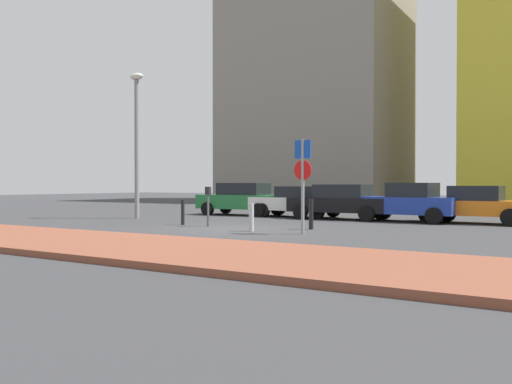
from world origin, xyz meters
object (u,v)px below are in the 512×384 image
object	(u,v)px
parked_car_orange	(473,204)
parking_sign_post	(303,174)
street_lamp	(137,132)
traffic_bollard_far	(311,214)
traffic_bollard_mid	(183,212)
parked_car_white	(298,201)
parking_meter	(208,201)
parked_car_blue	(408,202)
parked_car_green	(243,199)
traffic_bollard_near	(251,217)
parked_car_black	(341,201)

from	to	relation	value
parked_car_orange	parking_sign_post	bearing A→B (deg)	-116.07
street_lamp	traffic_bollard_far	distance (m)	9.73
traffic_bollard_mid	parked_car_white	bearing A→B (deg)	76.56
parking_sign_post	parking_meter	distance (m)	4.37
parked_car_blue	parked_car_orange	xyz separation A→B (m)	(2.37, 0.39, -0.05)
parked_car_orange	parking_meter	world-z (taller)	parked_car_orange
parked_car_green	parked_car_white	world-z (taller)	parked_car_green
traffic_bollard_mid	traffic_bollard_far	size ratio (longest dim) A/B	0.92
parking_meter	street_lamp	bearing A→B (deg)	159.64
parked_car_orange	traffic_bollard_near	bearing A→B (deg)	-126.77
traffic_bollard_near	traffic_bollard_mid	xyz separation A→B (m)	(-3.58, 0.92, 0.03)
traffic_bollard_mid	parked_car_black	bearing A→B (deg)	57.84
street_lamp	traffic_bollard_mid	size ratio (longest dim) A/B	6.82
parked_car_green	traffic_bollard_far	bearing A→B (deg)	-41.72
parked_car_white	traffic_bollard_far	bearing A→B (deg)	-59.11
traffic_bollard_near	traffic_bollard_far	distance (m)	2.11
parked_car_white	traffic_bollard_far	size ratio (longest dim) A/B	4.32
parked_car_blue	parked_car_white	bearing A→B (deg)	176.26
parked_car_white	traffic_bollard_mid	distance (m)	6.57
parked_car_green	parking_sign_post	bearing A→B (deg)	-46.90
parked_car_blue	traffic_bollard_mid	world-z (taller)	parked_car_blue
parked_car_green	traffic_bollard_near	distance (m)	8.87
parked_car_orange	traffic_bollard_near	distance (m)	9.18
parked_car_white	parked_car_green	bearing A→B (deg)	180.00
parked_car_green	parked_car_black	world-z (taller)	parked_car_green
traffic_bollard_near	street_lamp	bearing A→B (deg)	160.02
parked_car_white	parked_car_blue	world-z (taller)	parked_car_blue
parked_car_blue	parking_meter	bearing A→B (deg)	-131.47
traffic_bollard_near	parked_car_green	bearing A→B (deg)	124.51
traffic_bollard_mid	parked_car_orange	bearing A→B (deg)	35.34
traffic_bollard_near	parked_car_black	bearing A→B (deg)	88.24
parked_car_white	street_lamp	bearing A→B (deg)	-141.73
parked_car_orange	parking_sign_post	world-z (taller)	parking_sign_post
parked_car_black	parking_sign_post	distance (m)	7.27
parked_car_green	parked_car_black	size ratio (longest dim) A/B	1.05
parked_car_orange	traffic_bollard_near	xyz separation A→B (m)	(-5.49, -7.35, -0.29)
parking_meter	street_lamp	world-z (taller)	street_lamp
parked_car_white	traffic_bollard_near	xyz separation A→B (m)	(2.05, -7.30, -0.30)
street_lamp	parking_meter	bearing A→B (deg)	-20.36
street_lamp	parked_car_blue	bearing A→B (deg)	20.91
parked_car_white	parking_meter	world-z (taller)	parking_meter
parking_meter	traffic_bollard_mid	xyz separation A→B (m)	(-1.25, 0.11, -0.45)
parked_car_black	parked_car_orange	bearing A→B (deg)	4.36
parking_meter	parked_car_blue	bearing A→B (deg)	48.53
parking_meter	parking_sign_post	bearing A→B (deg)	-11.62
parked_car_black	parking_meter	world-z (taller)	parked_car_black
parked_car_blue	street_lamp	distance (m)	12.01
street_lamp	traffic_bollard_mid	distance (m)	5.67
parking_meter	traffic_bollard_near	bearing A→B (deg)	-19.08
parking_sign_post	parked_car_green	bearing A→B (deg)	133.10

